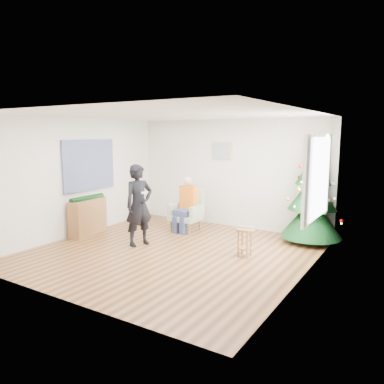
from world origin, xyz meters
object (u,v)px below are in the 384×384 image
Objects in this scene: standing_man at (139,205)px; christmas_tree at (312,194)px; stool at (245,242)px; armchair at (187,216)px; console at (88,217)px.

christmas_tree is at bearing -34.42° from standing_man.
christmas_tree is 1.93m from stool.
armchair reaches higher than console.
standing_man is (-2.13, -0.45, 0.55)m from stool.
standing_man is at bearing -144.94° from christmas_tree.
armchair is 0.96× the size of console.
console is at bearing -173.12° from stool.
armchair reaches higher than stool.
standing_man is at bearing -167.93° from stool.
christmas_tree is 4.17× the size of stool.
console is at bearing -139.92° from armchair.
armchair is 0.58× the size of standing_man.
armchair is at bearing 12.22° from standing_man.
armchair is at bearing -167.87° from christmas_tree.
console is at bearing 109.90° from standing_man.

